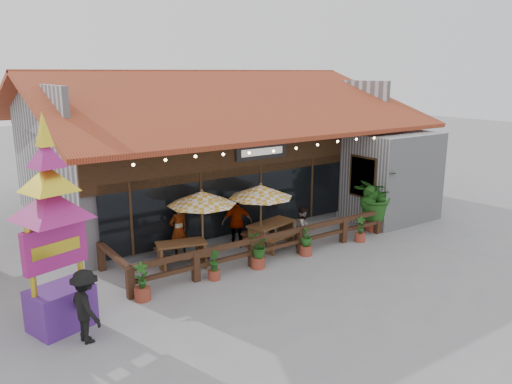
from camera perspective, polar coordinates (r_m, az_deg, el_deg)
ground at (r=17.78m, az=5.32°, el=-6.21°), size 100.00×100.00×0.00m
restaurant_building at (r=22.63m, az=-4.93°, el=3.88°), size 15.50×14.73×6.09m
patio_railing at (r=16.08m, az=-0.20°, el=-6.00°), size 10.00×2.60×0.92m
umbrella_left at (r=15.98m, az=-6.21°, el=-0.72°), size 2.97×2.97×2.38m
umbrella_right at (r=16.90m, az=0.55°, el=0.07°), size 2.90×2.90×2.35m
picnic_table_left at (r=16.10m, az=-8.52°, el=-6.53°), size 1.85×1.70×0.75m
picnic_table_right at (r=17.61m, az=1.78°, el=-4.37°), size 2.06×1.87×0.85m
thai_sign_tower at (r=12.28m, az=-22.35°, el=-1.95°), size 2.55×2.55×5.55m
tropical_plant at (r=19.61m, az=13.43°, el=-0.50°), size 2.14×2.02×2.37m
diner_a at (r=16.60m, az=-8.83°, el=-4.32°), size 0.75×0.56×1.89m
diner_b at (r=17.48m, az=5.44°, el=-4.05°), size 0.88×0.83×1.45m
diner_c at (r=17.38m, az=-2.18°, el=-3.48°), size 1.15×0.85×1.81m
pedestrian at (r=12.13m, az=-18.87°, el=-12.26°), size 0.79×1.19×1.73m
planter_a at (r=13.93m, az=-12.91°, el=-10.25°), size 0.44×0.44×1.08m
planter_b at (r=14.93m, az=-4.83°, el=-8.50°), size 0.36×0.39×0.88m
planter_c at (r=15.63m, az=0.23°, el=-6.62°), size 0.84×0.80×1.07m
planter_d at (r=16.82m, az=5.75°, el=-5.62°), size 0.54×0.54×1.02m
planter_e at (r=18.47m, az=11.83°, el=-4.39°), size 0.38×0.40×0.94m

